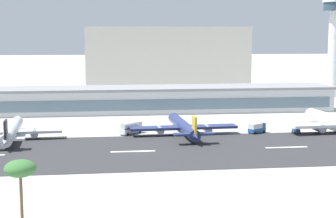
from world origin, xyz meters
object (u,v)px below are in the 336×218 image
Objects in this scene: distant_hotel_block at (166,58)px; service_fuel_truck_0 at (131,128)px; service_baggage_tug_1 at (296,130)px; service_box_truck_2 at (257,128)px; control_tower at (335,37)px; airliner_black_tail_gate_0 at (12,131)px; airliner_gold_tail_gate_1 at (184,127)px; terminal_building at (157,99)px; palm_tree_1 at (20,169)px.

distant_hotel_block reaches higher than service_fuel_truck_0.
service_box_truck_2 is at bearing -96.32° from service_baggage_tug_1.
control_tower is at bearing -6.13° from service_fuel_truck_0.
airliner_black_tail_gate_0 is 52.10m from airliner_gold_tail_gate_1.
palm_tree_1 reaches higher than terminal_building.
palm_tree_1 is (-62.04, -77.35, 7.96)m from service_box_truck_2.
airliner_black_tail_gate_0 reaches higher than service_baggage_tug_1.
airliner_gold_tail_gate_1 is 3.47× the size of palm_tree_1.
terminal_building is 12.70× the size of palm_tree_1.
distant_hotel_block is (15.40, 96.15, 12.70)m from terminal_building.
service_box_truck_2 is (11.17, -148.58, -15.99)m from distant_hotel_block.
service_box_truck_2 is at bearing -51.61° from service_fuel_truck_0.
distant_hotel_block is 2.36× the size of airliner_gold_tail_gate_1.
control_tower reaches higher than distant_hotel_block.
terminal_building reaches higher than airliner_gold_tail_gate_1.
airliner_black_tail_gate_0 is 1.01× the size of airliner_gold_tail_gate_1.
airliner_gold_tail_gate_1 is 23.59m from service_box_truck_2.
airliner_black_tail_gate_0 is at bearing -132.10° from terminal_building.
service_fuel_truck_0 is 40.11m from service_box_truck_2.
service_box_truck_2 is at bearing -85.70° from distant_hotel_block.
airliner_black_tail_gate_0 is at bearing -91.03° from service_baggage_tug_1.
control_tower is 1.22× the size of airliner_black_tail_gate_0.
control_tower reaches higher than airliner_gold_tail_gate_1.
service_box_truck_2 is (-12.60, 1.05, 0.74)m from service_baggage_tug_1.
airliner_gold_tail_gate_1 is 16.89m from service_fuel_truck_0.
airliner_black_tail_gate_0 is at bearing 148.93° from service_box_truck_2.
distant_hotel_block is 2.34× the size of airliner_black_tail_gate_0.
service_box_truck_2 is at bearing -63.12° from terminal_building.
service_fuel_truck_0 is (-28.78, -145.05, -15.75)m from distant_hotel_block.
terminal_building is 3.63× the size of airliner_black_tail_gate_0.
distant_hotel_block reaches higher than airliner_black_tail_gate_0.
palm_tree_1 is at bearing -126.90° from control_tower.
service_baggage_tug_1 is 0.51× the size of service_box_truck_2.
airliner_black_tail_gate_0 is 77.00m from palm_tree_1.
control_tower is 0.52× the size of distant_hotel_block.
service_baggage_tug_1 is (23.77, -149.62, -16.73)m from distant_hotel_block.
terminal_building is 66.41m from service_baggage_tug_1.
distant_hotel_block is (-78.55, 53.58, -12.15)m from control_tower.
control_tower is 95.86m from distant_hotel_block.
service_baggage_tug_1 is (36.17, -0.51, -1.56)m from airliner_gold_tail_gate_1.
distant_hotel_block is 164.40m from airliner_black_tail_gate_0.
airliner_gold_tail_gate_1 is 86.21m from palm_tree_1.
control_tower reaches higher than service_box_truck_2.
airliner_black_tail_gate_0 is (-64.48, -150.47, -15.14)m from distant_hotel_block.
airliner_gold_tail_gate_1 is (-90.94, -95.53, -27.31)m from control_tower.
airliner_black_tail_gate_0 reaches higher than service_box_truck_2.
palm_tree_1 is at bearing -105.29° from terminal_building.
control_tower is 1.23× the size of airliner_gold_tail_gate_1.
control_tower is 7.60× the size of service_box_truck_2.
service_box_truck_2 is (39.95, -3.53, -0.24)m from service_fuel_truck_0.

